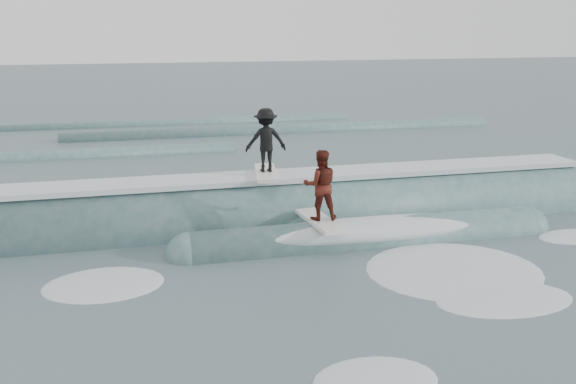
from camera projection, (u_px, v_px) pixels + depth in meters
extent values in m
plane|color=#3F575C|center=(313.00, 264.00, 14.68)|extent=(160.00, 160.00, 0.00)
cylinder|color=#375D5C|center=(279.00, 221.00, 17.85)|extent=(18.63, 2.43, 2.43)
sphere|color=#375D5C|center=(568.00, 200.00, 20.05)|extent=(2.43, 2.43, 2.43)
cylinder|color=#375D5C|center=(368.00, 241.00, 16.22)|extent=(9.00, 1.18, 1.18)
sphere|color=#375D5C|center=(190.00, 257.00, 15.15)|extent=(1.18, 1.18, 1.18)
sphere|color=#375D5C|center=(525.00, 228.00, 17.28)|extent=(1.18, 1.18, 1.18)
cube|color=silver|center=(279.00, 176.00, 17.53)|extent=(18.00, 1.30, 0.14)
ellipsoid|color=silver|center=(369.00, 230.00, 16.14)|extent=(7.60, 1.30, 0.60)
cube|color=white|center=(266.00, 173.00, 17.41)|extent=(0.86, 2.06, 0.10)
imported|color=black|center=(266.00, 140.00, 17.18)|extent=(1.12, 0.67, 1.71)
cube|color=silver|center=(320.00, 221.00, 15.75)|extent=(0.74, 2.04, 0.10)
imported|color=#45150D|center=(320.00, 185.00, 15.52)|extent=(0.91, 0.75, 1.72)
ellipsoid|color=silver|center=(375.00, 381.00, 9.89)|extent=(2.06, 1.41, 0.10)
ellipsoid|color=silver|center=(504.00, 299.00, 12.80)|extent=(2.87, 1.96, 0.10)
ellipsoid|color=silver|center=(104.00, 284.00, 13.53)|extent=(2.33, 1.59, 0.10)
ellipsoid|color=silver|center=(453.00, 270.00, 14.32)|extent=(4.42, 3.01, 0.10)
cylinder|color=#375D5C|center=(287.00, 132.00, 32.48)|extent=(22.00, 0.80, 0.80)
cylinder|color=#375D5C|center=(152.00, 125.00, 34.69)|extent=(22.00, 0.60, 0.60)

